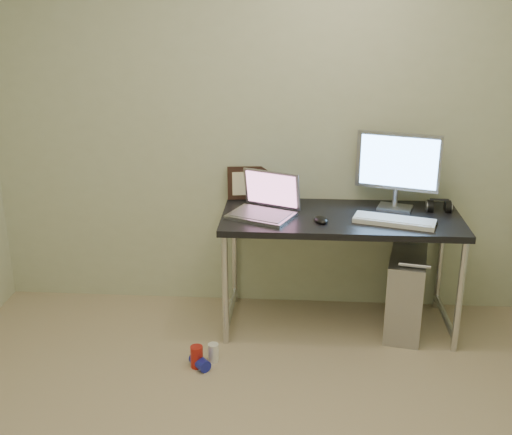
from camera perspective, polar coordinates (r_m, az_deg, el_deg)
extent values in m
cube|color=beige|center=(4.13, 0.16, 8.40)|extent=(3.50, 0.02, 2.50)
cube|color=black|center=(3.96, 7.58, -0.09)|extent=(1.46, 0.64, 0.04)
cylinder|color=silver|center=(3.86, -2.76, -6.50)|extent=(0.04, 0.04, 0.71)
cylinder|color=silver|center=(4.37, -1.93, -3.27)|extent=(0.04, 0.04, 0.71)
cylinder|color=silver|center=(3.96, 17.65, -6.80)|extent=(0.04, 0.04, 0.71)
cylinder|color=silver|center=(4.45, 16.06, -3.61)|extent=(0.04, 0.04, 0.71)
cylinder|color=silver|center=(4.24, -2.27, -8.17)|extent=(0.04, 0.56, 0.04)
cylinder|color=silver|center=(4.32, 16.45, -8.43)|extent=(0.04, 0.56, 0.04)
cube|color=#ADACB1|center=(4.16, 13.15, -6.50)|extent=(0.31, 0.53, 0.51)
cylinder|color=#A1A0A7|center=(3.87, 13.92, -4.15)|extent=(0.18, 0.06, 0.02)
cylinder|color=#A1A0A7|center=(4.24, 13.03, -1.91)|extent=(0.18, 0.06, 0.02)
cylinder|color=black|center=(4.37, 12.06, -3.07)|extent=(0.01, 0.16, 0.69)
cylinder|color=black|center=(4.37, 13.25, -3.43)|extent=(0.02, 0.11, 0.71)
cylinder|color=#B11E16|center=(3.78, -5.28, -12.22)|extent=(0.09, 0.09, 0.13)
cylinder|color=white|center=(3.83, -3.81, -11.90)|extent=(0.08, 0.08, 0.11)
cylinder|color=#1B22A2|center=(3.79, -5.01, -12.70)|extent=(0.14, 0.15, 0.07)
cube|color=#A1A0A7|center=(3.89, 0.45, 0.18)|extent=(0.45, 0.39, 0.02)
cube|color=gray|center=(3.88, 0.46, 0.34)|extent=(0.39, 0.33, 0.00)
cube|color=#98969F|center=(3.97, 1.41, 2.55)|extent=(0.36, 0.19, 0.24)
cube|color=#77445F|center=(3.96, 1.40, 2.52)|extent=(0.32, 0.17, 0.21)
cube|color=#A1A0A7|center=(4.13, 12.24, 0.86)|extent=(0.24, 0.20, 0.02)
cylinder|color=#A1A0A7|center=(4.13, 12.27, 1.78)|extent=(0.03, 0.03, 0.11)
cube|color=#A1A0A7|center=(4.05, 12.52, 4.90)|extent=(0.50, 0.18, 0.36)
cube|color=#6CADFC|center=(4.03, 12.56, 4.82)|extent=(0.45, 0.14, 0.31)
cube|color=silver|center=(3.87, 12.20, -0.30)|extent=(0.50, 0.28, 0.03)
ellipsoid|color=black|center=(3.90, 15.35, -0.34)|extent=(0.10, 0.13, 0.04)
ellipsoid|color=black|center=(3.83, 5.80, -0.08)|extent=(0.11, 0.14, 0.04)
cylinder|color=black|center=(4.14, 15.20, 0.91)|extent=(0.04, 0.09, 0.09)
cylinder|color=black|center=(4.16, 16.66, 0.88)|extent=(0.04, 0.09, 0.09)
cube|color=black|center=(4.14, 15.99, 1.53)|extent=(0.12, 0.02, 0.01)
cube|color=black|center=(4.20, -0.70, 3.10)|extent=(0.28, 0.11, 0.22)
cylinder|color=silver|center=(4.21, 1.68, 2.14)|extent=(0.01, 0.01, 0.08)
cylinder|color=silver|center=(4.19, 1.69, 2.78)|extent=(0.04, 0.04, 0.04)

